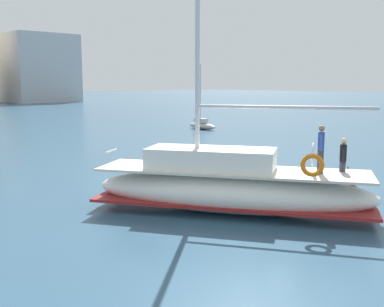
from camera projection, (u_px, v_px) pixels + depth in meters
ground_plane at (249, 206)px, 16.69m from camera, size 400.00×400.00×0.00m
main_sailboat at (229, 186)px, 15.79m from camera, size 7.24×9.36×14.13m
moored_catamaran at (202, 124)px, 44.07m from camera, size 1.28×3.90×6.09m
mooring_buoy at (347, 180)px, 19.96m from camera, size 0.75×0.75×0.98m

